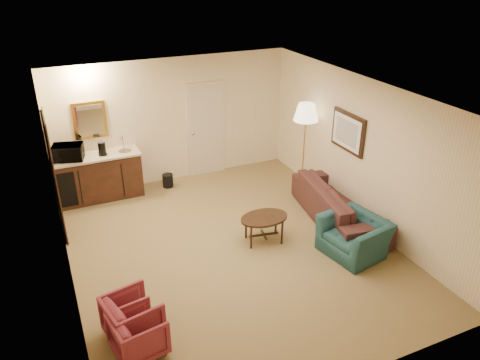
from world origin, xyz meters
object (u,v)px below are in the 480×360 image
object	(u,v)px
waste_bin	(168,181)
sofa	(340,198)
wetbar_cabinet	(99,177)
rose_chair_near	(133,316)
coffee_table	(264,229)
teal_armchair	(355,230)
coffee_maker	(102,149)
rose_chair_far	(138,332)
microwave	(68,151)
floor_lamp	(304,148)

from	to	relation	value
waste_bin	sofa	bearing A→B (deg)	-46.88
sofa	waste_bin	world-z (taller)	sofa
wetbar_cabinet	sofa	world-z (taller)	same
rose_chair_near	coffee_table	distance (m)	2.81
teal_armchair	rose_chair_near	world-z (taller)	teal_armchair
teal_armchair	coffee_maker	distance (m)	4.93
teal_armchair	coffee_table	bearing A→B (deg)	-137.80
sofa	rose_chair_near	bearing A→B (deg)	117.25
rose_chair_far	microwave	bearing A→B (deg)	-6.75
microwave	coffee_maker	distance (m)	0.62
sofa	waste_bin	size ratio (longest dim) A/B	8.51
rose_chair_near	wetbar_cabinet	bearing A→B (deg)	-15.66
rose_chair_far	microwave	world-z (taller)	microwave
wetbar_cabinet	floor_lamp	bearing A→B (deg)	-18.92
sofa	coffee_maker	size ratio (longest dim) A/B	8.77
rose_chair_far	sofa	bearing A→B (deg)	-78.11
teal_armchair	coffee_table	size ratio (longest dim) A/B	1.17
coffee_maker	rose_chair_far	bearing A→B (deg)	-75.33
teal_armchair	wetbar_cabinet	bearing A→B (deg)	-146.88
wetbar_cabinet	microwave	distance (m)	0.82
sofa	microwave	distance (m)	5.10
floor_lamp	coffee_maker	size ratio (longest dim) A/B	6.87
wetbar_cabinet	floor_lamp	xyz separation A→B (m)	(3.85, -1.32, 0.46)
microwave	sofa	bearing A→B (deg)	-16.77
microwave	coffee_table	bearing A→B (deg)	-29.68
rose_chair_near	microwave	distance (m)	4.09
wetbar_cabinet	coffee_table	xyz separation A→B (m)	(2.25, -2.74, -0.22)
teal_armchair	rose_chair_near	xyz separation A→B (m)	(-3.67, -0.38, -0.10)
teal_armchair	coffee_maker	world-z (taller)	coffee_maker
sofa	rose_chair_far	bearing A→B (deg)	120.88
sofa	coffee_table	bearing A→B (deg)	100.99
microwave	coffee_maker	bearing A→B (deg)	12.54
rose_chair_near	rose_chair_far	xyz separation A→B (m)	(0.00, -0.29, -0.02)
coffee_maker	sofa	bearing A→B (deg)	-16.05
sofa	rose_chair_near	world-z (taller)	sofa
sofa	floor_lamp	size ratio (longest dim) A/B	1.28
rose_chair_far	coffee_table	distance (m)	2.96
floor_lamp	waste_bin	distance (m)	2.90
floor_lamp	sofa	bearing A→B (deg)	-92.10
coffee_table	sofa	bearing A→B (deg)	2.08
teal_armchair	floor_lamp	world-z (taller)	floor_lamp
rose_chair_far	waste_bin	world-z (taller)	rose_chair_far
floor_lamp	microwave	distance (m)	4.54
sofa	microwave	bearing A→B (deg)	67.11
rose_chair_near	coffee_maker	xyz separation A→B (m)	(0.37, 3.98, 0.73)
wetbar_cabinet	rose_chair_near	distance (m)	4.04
wetbar_cabinet	microwave	bearing A→B (deg)	-177.76
coffee_table	waste_bin	size ratio (longest dim) A/B	2.98
rose_chair_far	coffee_table	xyz separation A→B (m)	(2.50, 1.58, -0.07)
wetbar_cabinet	rose_chair_far	world-z (taller)	wetbar_cabinet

